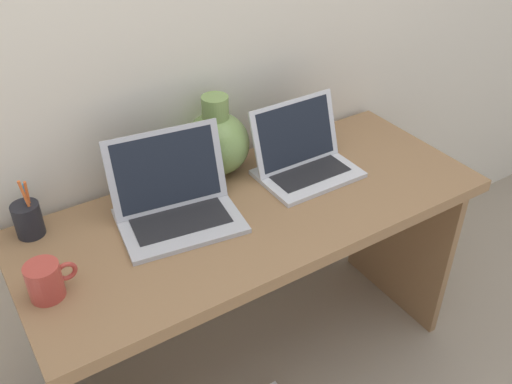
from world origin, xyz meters
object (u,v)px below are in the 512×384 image
Objects in this scene: laptop_left at (174,197)px; laptop_right at (302,155)px; coffee_mug at (46,281)px; green_vase at (217,142)px; pen_cup at (28,219)px.

laptop_right is at bearing -0.61° from laptop_left.
laptop_right is 2.52× the size of coffee_mug.
laptop_right reaches higher than coffee_mug.
coffee_mug is (-0.63, -0.27, -0.06)m from green_vase.
green_vase is at bearing 0.51° from pen_cup.
laptop_right is 0.28m from green_vase.
green_vase reaches higher than coffee_mug.
laptop_right is 0.87m from coffee_mug.
green_vase is at bearing 23.32° from coffee_mug.
laptop_left is 0.40m from pen_cup.
laptop_right is at bearing -32.78° from green_vase.
green_vase reaches higher than laptop_right.
green_vase is (0.22, 0.14, 0.05)m from laptop_left.
pen_cup is (-0.84, 0.14, -0.01)m from laptop_right.
laptop_left is at bearing -147.38° from green_vase.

